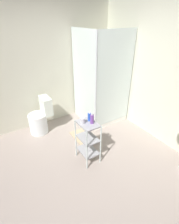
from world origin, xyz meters
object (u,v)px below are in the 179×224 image
storage_cart (88,139)px  rinse_cup (83,121)px  shampoo_bottle_blue (90,117)px  bath_mat (85,137)px  conditioner_bottle_purple (92,119)px  toilet (40,119)px  shower_stall (100,102)px

storage_cart → rinse_cup: bearing=-120.3°
shampoo_bottle_blue → bath_mat: bearing=159.0°
conditioner_bottle_purple → toilet: bearing=-159.7°
conditioner_bottle_purple → bath_mat: bearing=161.1°
storage_cart → conditioner_bottle_purple: conditioner_bottle_purple is taller
storage_cart → bath_mat: bearing=155.0°
shampoo_bottle_blue → rinse_cup: bearing=-85.2°
toilet → rinse_cup: bearing=16.0°
rinse_cup → bath_mat: (-0.51, 0.33, -0.78)m
shower_stall → toilet: bearing=-100.7°
shower_stall → storage_cart: bearing=-43.2°
conditioner_bottle_purple → rinse_cup: 0.15m
conditioner_bottle_purple → rinse_cup: conditioner_bottle_purple is taller
shower_stall → shampoo_bottle_blue: size_ratio=12.86×
storage_cart → conditioner_bottle_purple: bearing=59.0°
shampoo_bottle_blue → rinse_cup: 0.14m
shampoo_bottle_blue → toilet: bearing=-158.0°
storage_cart → shower_stall: bearing=136.8°
storage_cart → bath_mat: storage_cart is taller
toilet → conditioner_bottle_purple: (1.26, 0.47, 0.50)m
conditioner_bottle_purple → rinse_cup: (-0.07, -0.13, -0.03)m
toilet → conditioner_bottle_purple: bearing=20.3°
shampoo_bottle_blue → rinse_cup: (0.01, -0.14, -0.02)m
shampoo_bottle_blue → storage_cart: bearing=-51.5°
storage_cart → rinse_cup: (-0.04, -0.07, 0.35)m
storage_cart → shampoo_bottle_blue: (-0.05, 0.07, 0.37)m
shampoo_bottle_blue → conditioner_bottle_purple: 0.09m
shower_stall → bath_mat: bearing=-57.0°
shower_stall → shampoo_bottle_blue: shower_stall is taller
conditioner_bottle_purple → bath_mat: size_ratio=0.30×
bath_mat → conditioner_bottle_purple: bearing=-18.9°
shampoo_bottle_blue → conditioner_bottle_purple: (0.09, -0.01, 0.01)m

